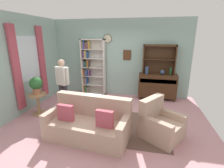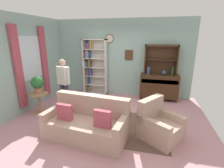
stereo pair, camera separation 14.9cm
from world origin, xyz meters
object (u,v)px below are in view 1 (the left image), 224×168
vase_round (162,72)px  bottle_wine (170,71)px  plant_stand (38,102)px  coffee_table (98,108)px  couch_floral (89,124)px  book_stack (101,106)px  sideboard_hutch (159,55)px  person_reading (63,82)px  bookshelf (91,67)px  armchair_floral (160,125)px  potted_plant_large (36,84)px  vase_tall (147,70)px  sideboard (157,85)px

vase_round → bottle_wine: bottle_wine is taller
plant_stand → coffee_table: (1.80, -0.04, -0.02)m
couch_floral → book_stack: 0.71m
sideboard_hutch → couch_floral: (-1.59, -2.86, -1.25)m
plant_stand → person_reading: 0.90m
bottle_wine → person_reading: (-3.19, -1.48, -0.15)m
bookshelf → coffee_table: bookshelf is taller
armchair_floral → potted_plant_large: potted_plant_large is taller
vase_tall → potted_plant_large: 3.55m
sideboard → coffee_table: size_ratio=1.62×
plant_stand → coffee_table: size_ratio=0.76×
bookshelf → potted_plant_large: bookshelf is taller
sideboard_hutch → potted_plant_large: bearing=-149.1°
vase_tall → potted_plant_large: bearing=-148.5°
armchair_floral → bookshelf: bearing=134.1°
sideboard → plant_stand: size_ratio=2.15×
bottle_wine → couch_floral: 3.40m
bookshelf → vase_round: 2.60m
bookshelf → plant_stand: bearing=-114.7°
armchair_floral → couch_floral: bearing=-168.5°
plant_stand → couch_floral: bearing=-23.5°
bottle_wine → book_stack: bottle_wine is taller
vase_round → coffee_table: vase_round is taller
bottle_wine → armchair_floral: size_ratio=0.26×
sideboard_hutch → coffee_table: sideboard_hutch is taller
bookshelf → potted_plant_large: (-0.96, -2.02, -0.17)m
couch_floral → book_stack: couch_floral is taller
armchair_floral → sideboard: bearing=89.3°
sideboard_hutch → plant_stand: 4.16m
bottle_wine → book_stack: bearing=-133.7°
bookshelf → vase_tall: bookshelf is taller
bookshelf → book_stack: 2.43m
bottle_wine → vase_round: bearing=175.1°
potted_plant_large → book_stack: potted_plant_large is taller
vase_round → coffee_table: (-1.73, -1.93, -0.65)m
vase_tall → armchair_floral: size_ratio=0.25×
bookshelf → bottle_wine: bookshelf is taller
bottle_wine → plant_stand: bearing=-153.7°
sideboard → coffee_table: bearing=-128.7°
potted_plant_large → bookshelf: bearing=64.7°
coffee_table → plant_stand: bearing=178.8°
bottle_wine → person_reading: 3.52m
potted_plant_large → book_stack: size_ratio=2.42×
couch_floral → coffee_table: 0.75m
coffee_table → book_stack: book_stack is taller
potted_plant_large → person_reading: (0.62, 0.37, 0.01)m
vase_tall → armchair_floral: vase_tall is taller
sideboard_hutch → bottle_wine: (0.39, -0.20, -0.50)m
sideboard_hutch → book_stack: bearing=-124.6°
sideboard → bookshelf: bearing=178.0°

